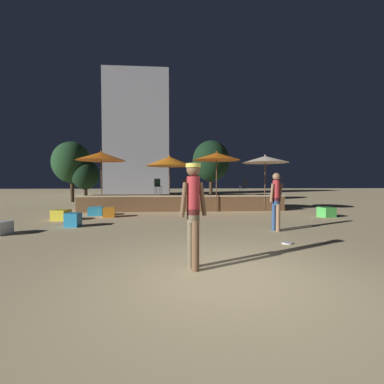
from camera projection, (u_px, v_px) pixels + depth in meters
ground_plane at (227, 278)px, 4.13m from camera, size 120.00×120.00×0.00m
wooden_deck at (182, 202)px, 15.02m from camera, size 10.98×3.18×0.86m
patio_umbrella_0 at (217, 157)px, 13.39m from camera, size 2.49×2.49×3.18m
patio_umbrella_1 at (101, 156)px, 13.21m from camera, size 2.50×2.50×3.19m
patio_umbrella_2 at (265, 160)px, 13.69m from camera, size 2.46×2.46×3.03m
patio_umbrella_3 at (169, 161)px, 13.64m from camera, size 2.53×2.53×3.00m
cube_seat_0 at (326, 212)px, 11.44m from camera, size 0.66×0.66×0.43m
cube_seat_1 at (109, 212)px, 11.38m from camera, size 0.57×0.57×0.44m
cube_seat_2 at (96, 211)px, 12.01m from camera, size 0.68×0.68×0.41m
cube_seat_3 at (73, 220)px, 8.94m from camera, size 0.47×0.47×0.48m
cube_seat_4 at (61, 215)px, 10.44m from camera, size 0.67×0.67×0.43m
cube_seat_5 at (0, 228)px, 7.58m from camera, size 0.60×0.60×0.39m
person_0 at (193, 208)px, 4.51m from camera, size 0.51×0.30×1.89m
person_1 at (276, 199)px, 8.12m from camera, size 0.51×0.30×1.85m
bistro_chair_0 at (158, 185)px, 14.70m from camera, size 0.45×0.45×0.90m
bistro_chair_1 at (186, 185)px, 14.34m from camera, size 0.45×0.44×0.90m
bistro_chair_2 at (244, 185)px, 15.28m from camera, size 0.42×0.42×0.90m
bistro_chair_3 at (197, 185)px, 15.91m from camera, size 0.40×0.40×0.90m
frisbee_disc at (287, 243)px, 6.46m from camera, size 0.26×0.26×0.03m
background_tree_0 at (211, 161)px, 21.31m from camera, size 3.06×3.06×5.01m
background_tree_1 at (72, 163)px, 20.05m from camera, size 2.92×2.92×4.71m
background_tree_2 at (85, 175)px, 19.99m from camera, size 2.13×2.13×3.34m
distant_building at (139, 135)px, 32.00m from camera, size 7.65×4.92×14.84m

